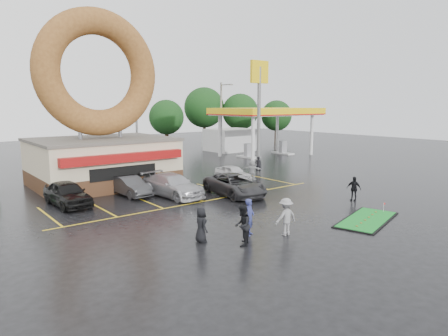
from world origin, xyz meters
TOP-DOWN VIEW (x-y plane):
  - ground at (0.00, 0.00)m, footprint 120.00×120.00m
  - donut_shop at (-3.00, 12.97)m, footprint 10.20×8.70m
  - gas_station at (20.00, 20.94)m, footprint 12.30×13.65m
  - shell_sign at (13.00, 12.00)m, footprint 2.20×0.36m
  - streetlight_mid at (4.00, 20.92)m, footprint 0.40×2.21m
  - streetlight_right at (16.00, 21.92)m, footprint 0.40×2.21m
  - tree_far_a at (26.00, 30.00)m, footprint 5.60×5.60m
  - tree_far_b at (32.00, 28.00)m, footprint 4.90×4.90m
  - tree_far_c at (22.00, 34.00)m, footprint 6.30×6.30m
  - tree_far_d at (14.00, 32.00)m, footprint 4.90×4.90m
  - car_black at (-7.36, 7.79)m, footprint 2.11×4.69m
  - car_dgrey at (-3.05, 8.00)m, footprint 1.70×4.18m
  - car_silver at (-0.81, 5.94)m, footprint 2.80×5.53m
  - car_grey at (2.76, 3.50)m, footprint 3.01×5.61m
  - car_white at (6.32, 8.00)m, footprint 1.48×3.68m
  - person_blue at (-2.21, -3.56)m, footprint 0.78×0.71m
  - person_blackjkt at (-3.45, -4.46)m, footprint 1.15×1.12m
  - person_hoodie at (-0.86, -4.68)m, footprint 1.26×0.81m
  - person_bystander at (-4.65, -2.93)m, footprint 0.62×0.86m
  - person_cameraman at (7.91, -2.60)m, footprint 0.63×1.02m
  - person_walker_near at (7.66, 7.09)m, footprint 1.41×1.52m
  - person_walker_far at (10.07, 8.87)m, footprint 0.70×0.68m
  - putting_green at (4.53, -5.74)m, footprint 5.36×3.38m

SIDE VIEW (x-z plane):
  - ground at x=0.00m, z-range 0.00..0.00m
  - putting_green at x=4.53m, z-range -0.27..0.35m
  - car_white at x=6.32m, z-range 0.00..1.25m
  - car_dgrey at x=-3.05m, z-range 0.00..1.35m
  - car_grey at x=2.76m, z-range 0.00..1.50m
  - car_silver at x=-0.81m, z-range 0.00..1.54m
  - car_black at x=-7.36m, z-range 0.00..1.56m
  - person_walker_far at x=10.07m, z-range 0.00..1.62m
  - person_cameraman at x=7.91m, z-range 0.00..1.62m
  - person_bystander at x=-4.65m, z-range 0.00..1.65m
  - person_walker_near at x=7.66m, z-range 0.00..1.70m
  - person_blue at x=-2.21m, z-range 0.00..1.80m
  - person_hoodie at x=-0.86m, z-range 0.00..1.84m
  - person_blackjkt at x=-3.45m, z-range 0.00..1.87m
  - gas_station at x=20.00m, z-range 0.75..6.65m
  - donut_shop at x=-3.00m, z-range -2.29..11.21m
  - tree_far_b at x=32.00m, z-range 1.03..8.03m
  - tree_far_d at x=14.00m, z-range 1.03..8.03m
  - streetlight_mid at x=4.00m, z-range 0.28..9.28m
  - streetlight_right at x=16.00m, z-range 0.28..9.28m
  - tree_far_a at x=26.00m, z-range 1.18..9.18m
  - tree_far_c at x=22.00m, z-range 1.34..10.34m
  - shell_sign at x=13.00m, z-range 2.08..12.68m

